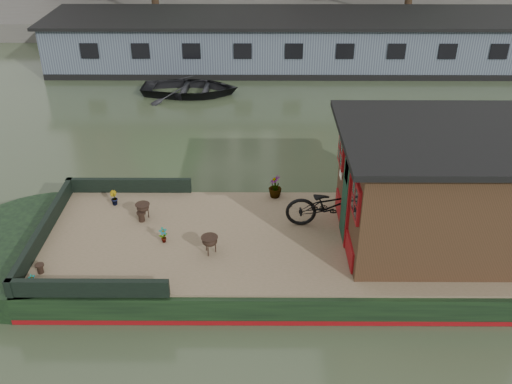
{
  "coord_description": "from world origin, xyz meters",
  "views": [
    {
      "loc": [
        -1.38,
        -10.03,
        7.54
      ],
      "look_at": [
        -1.43,
        0.5,
        1.47
      ],
      "focal_mm": 40.0,
      "sensor_mm": 36.0,
      "label": 1
    }
  ],
  "objects_px": {
    "cabin": "(435,187)",
    "potted_plant_a": "(163,235)",
    "brazier_front": "(210,245)",
    "brazier_rear": "(143,211)",
    "bicycle": "(331,205)",
    "dinghy": "(190,85)"
  },
  "relations": [
    {
      "from": "brazier_rear",
      "to": "brazier_front",
      "type": "bearing_deg",
      "value": -39.46
    },
    {
      "from": "cabin",
      "to": "potted_plant_a",
      "type": "relative_size",
      "value": 11.43
    },
    {
      "from": "cabin",
      "to": "dinghy",
      "type": "distance_m",
      "value": 12.18
    },
    {
      "from": "cabin",
      "to": "dinghy",
      "type": "bearing_deg",
      "value": 120.53
    },
    {
      "from": "cabin",
      "to": "bicycle",
      "type": "relative_size",
      "value": 2.03
    },
    {
      "from": "brazier_front",
      "to": "dinghy",
      "type": "bearing_deg",
      "value": 98.25
    },
    {
      "from": "bicycle",
      "to": "brazier_front",
      "type": "xyz_separation_m",
      "value": [
        -2.56,
        -1.05,
        -0.32
      ]
    },
    {
      "from": "potted_plant_a",
      "to": "brazier_front",
      "type": "distance_m",
      "value": 1.07
    },
    {
      "from": "dinghy",
      "to": "brazier_front",
      "type": "bearing_deg",
      "value": -168.84
    },
    {
      "from": "bicycle",
      "to": "potted_plant_a",
      "type": "height_order",
      "value": "bicycle"
    },
    {
      "from": "brazier_front",
      "to": "bicycle",
      "type": "bearing_deg",
      "value": 22.23
    },
    {
      "from": "cabin",
      "to": "potted_plant_a",
      "type": "xyz_separation_m",
      "value": [
        -5.55,
        -0.2,
        -1.05
      ]
    },
    {
      "from": "potted_plant_a",
      "to": "bicycle",
      "type": "bearing_deg",
      "value": 10.71
    },
    {
      "from": "brazier_front",
      "to": "brazier_rear",
      "type": "distance_m",
      "value": 2.05
    },
    {
      "from": "cabin",
      "to": "brazier_rear",
      "type": "bearing_deg",
      "value": 173.21
    },
    {
      "from": "cabin",
      "to": "brazier_front",
      "type": "distance_m",
      "value": 4.7
    },
    {
      "from": "brazier_front",
      "to": "dinghy",
      "type": "height_order",
      "value": "brazier_front"
    },
    {
      "from": "bicycle",
      "to": "brazier_front",
      "type": "height_order",
      "value": "bicycle"
    },
    {
      "from": "brazier_front",
      "to": "brazier_rear",
      "type": "bearing_deg",
      "value": 140.54
    },
    {
      "from": "potted_plant_a",
      "to": "brazier_front",
      "type": "bearing_deg",
      "value": -20.35
    },
    {
      "from": "cabin",
      "to": "brazier_front",
      "type": "xyz_separation_m",
      "value": [
        -4.54,
        -0.57,
        -1.03
      ]
    },
    {
      "from": "cabin",
      "to": "potted_plant_a",
      "type": "bearing_deg",
      "value": -177.91
    }
  ]
}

